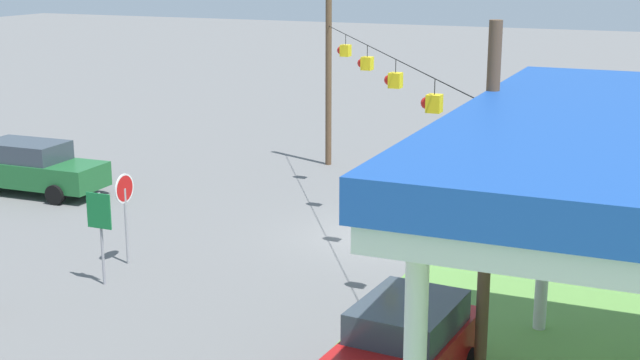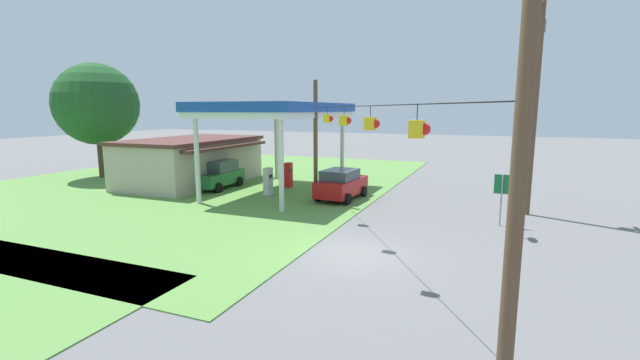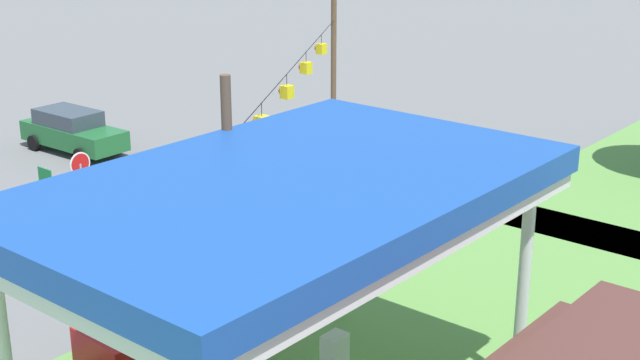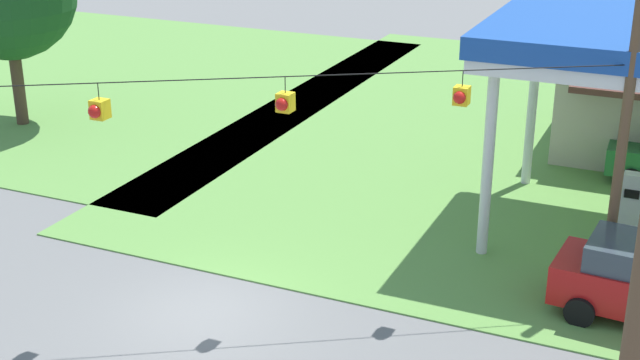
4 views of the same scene
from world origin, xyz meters
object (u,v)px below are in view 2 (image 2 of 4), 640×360
(gas_station_canopy, at_px, (278,111))
(fuel_pump_far, at_px, (288,176))
(stop_sign_roadside, at_px, (512,194))
(car_at_pumps_rear, at_px, (218,174))
(route_sign, at_px, (502,189))
(gas_station_store, at_px, (192,161))
(fuel_pump_near, at_px, (268,183))
(utility_pole_main, at_px, (536,92))
(tree_behind_station, at_px, (96,104))
(car_at_pumps_front, at_px, (341,184))

(gas_station_canopy, height_order, fuel_pump_far, gas_station_canopy)
(fuel_pump_far, relative_size, stop_sign_roadside, 0.72)
(car_at_pumps_rear, xyz_separation_m, route_sign, (-2.82, -17.81, 0.73))
(gas_station_store, height_order, fuel_pump_near, gas_station_store)
(car_at_pumps_rear, distance_m, utility_pole_main, 19.80)
(route_sign, bearing_deg, tree_behind_station, 83.66)
(fuel_pump_far, xyz_separation_m, car_at_pumps_front, (-1.96, -4.50, 0.10))
(car_at_pumps_rear, height_order, utility_pole_main, utility_pole_main)
(fuel_pump_far, height_order, utility_pole_main, utility_pole_main)
(gas_station_store, xyz_separation_m, fuel_pump_near, (-2.06, -7.47, -0.80))
(car_at_pumps_front, bearing_deg, gas_station_canopy, 86.93)
(car_at_pumps_front, relative_size, stop_sign_roadside, 1.69)
(gas_station_canopy, bearing_deg, route_sign, -103.39)
(route_sign, xyz_separation_m, utility_pole_main, (2.89, -1.28, 4.50))
(route_sign, distance_m, tree_behind_station, 29.61)
(gas_station_store, relative_size, utility_pole_main, 0.93)
(route_sign, bearing_deg, gas_station_canopy, 76.61)
(stop_sign_roadside, distance_m, utility_pole_main, 6.33)
(car_at_pumps_front, height_order, tree_behind_station, tree_behind_station)
(fuel_pump_far, bearing_deg, car_at_pumps_rear, 111.12)
(gas_station_canopy, distance_m, tree_behind_station, 15.86)
(tree_behind_station, bearing_deg, car_at_pumps_front, -91.79)
(car_at_pumps_front, bearing_deg, gas_station_store, 88.22)
(gas_station_store, xyz_separation_m, stop_sign_roadside, (-5.40, -21.14, 0.16))
(fuel_pump_far, distance_m, car_at_pumps_front, 4.91)
(gas_station_store, distance_m, stop_sign_roadside, 21.82)
(car_at_pumps_rear, bearing_deg, utility_pole_main, 87.72)
(gas_station_canopy, bearing_deg, car_at_pumps_front, -97.12)
(fuel_pump_near, xyz_separation_m, route_sign, (-1.77, -13.30, 0.85))
(gas_station_canopy, height_order, tree_behind_station, tree_behind_station)
(stop_sign_roadside, bearing_deg, tree_behind_station, -99.27)
(gas_station_canopy, relative_size, car_at_pumps_front, 2.57)
(gas_station_canopy, relative_size, route_sign, 4.51)
(stop_sign_roadside, distance_m, route_sign, 1.62)
(utility_pole_main, relative_size, tree_behind_station, 1.26)
(gas_station_store, bearing_deg, fuel_pump_far, -84.33)
(tree_behind_station, bearing_deg, utility_pole_main, -90.67)
(stop_sign_roadside, bearing_deg, route_sign, -166.94)
(fuel_pump_far, bearing_deg, gas_station_store, 95.67)
(fuel_pump_far, distance_m, utility_pole_main, 15.63)
(gas_station_canopy, bearing_deg, stop_sign_roadside, -109.15)
(gas_station_canopy, bearing_deg, car_at_pumps_rear, 94.33)
(fuel_pump_near, bearing_deg, tree_behind_station, 84.68)
(car_at_pumps_rear, relative_size, route_sign, 1.80)
(route_sign, bearing_deg, fuel_pump_far, 71.05)
(car_at_pumps_rear, xyz_separation_m, utility_pole_main, (0.06, -19.10, 5.23))
(car_at_pumps_front, height_order, route_sign, route_sign)
(gas_station_store, relative_size, fuel_pump_near, 5.80)
(fuel_pump_near, xyz_separation_m, stop_sign_roadside, (-3.34, -13.67, 0.96))
(car_at_pumps_rear, height_order, route_sign, route_sign)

